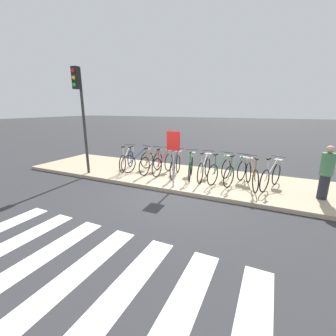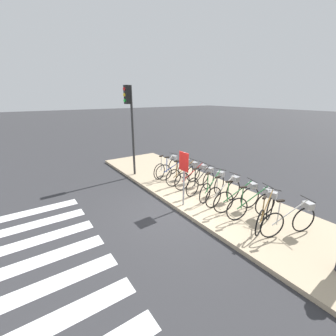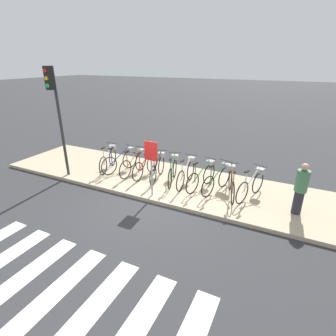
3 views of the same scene
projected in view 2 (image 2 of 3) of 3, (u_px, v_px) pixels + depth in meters
ground_plane at (179, 212)px, 7.29m from camera, size 120.00×120.00×0.00m
sidewalk at (213, 198)px, 8.11m from camera, size 13.74×3.13×0.12m
parked_bicycle_0 at (168, 166)px, 10.09m from camera, size 0.62×1.65×1.04m
parked_bicycle_1 at (177, 169)px, 9.70m from camera, size 0.65×1.63×1.04m
parked_bicycle_2 at (185, 173)px, 9.21m from camera, size 0.46×1.70×1.04m
parked_bicycle_3 at (194, 176)px, 8.84m from camera, size 0.46×1.70×1.04m
parked_bicycle_4 at (202, 181)px, 8.40m from camera, size 0.50×1.68×1.04m
parked_bicycle_5 at (214, 186)px, 7.93m from camera, size 0.60×1.65×1.04m
parked_bicycle_6 at (226, 190)px, 7.52m from camera, size 0.46×1.70×1.04m
parked_bicycle_7 at (240, 197)px, 7.05m from camera, size 0.59×1.66×1.04m
parked_bicycle_8 at (254, 203)px, 6.63m from camera, size 0.62×1.65×1.04m
parked_bicycle_9 at (267, 211)px, 6.20m from camera, size 0.65×1.63×1.04m
parked_bicycle_10 at (292, 219)px, 5.80m from camera, size 0.67×1.62×1.04m
traffic_light at (130, 113)px, 9.55m from camera, size 0.24×0.40×3.90m
sign_post at (184, 170)px, 7.14m from camera, size 0.44×0.07×1.81m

